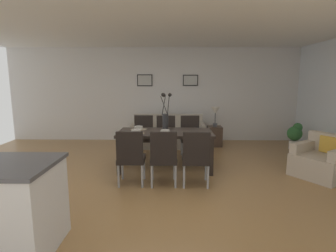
{
  "coord_description": "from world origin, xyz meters",
  "views": [
    {
      "loc": [
        0.1,
        -4.42,
        1.72
      ],
      "look_at": [
        0.01,
        0.73,
        0.83
      ],
      "focal_mm": 28.8,
      "sensor_mm": 36.0,
      "label": 1
    }
  ],
  "objects": [
    {
      "name": "potted_plant",
      "position": [
        3.16,
        2.2,
        0.37
      ],
      "size": [
        0.36,
        0.36,
        0.67
      ],
      "color": "silver",
      "rests_on": "ground"
    },
    {
      "name": "framed_picture_center",
      "position": [
        0.6,
        3.18,
        1.71
      ],
      "size": [
        0.42,
        0.03,
        0.3
      ],
      "color": "black"
    },
    {
      "name": "table_lamp",
      "position": [
        1.21,
        2.52,
        0.89
      ],
      "size": [
        0.22,
        0.22,
        0.51
      ],
      "color": "#4C4C51",
      "rests_on": "side_table"
    },
    {
      "name": "bowl_far_left",
      "position": [
        -0.04,
        0.46,
        0.78
      ],
      "size": [
        0.17,
        0.17,
        0.07
      ],
      "color": "#B2ADA3",
      "rests_on": "dining_table"
    },
    {
      "name": "placemat_near_right",
      "position": [
        -0.58,
        0.86,
        0.74
      ],
      "size": [
        0.32,
        0.32,
        0.01
      ],
      "primitive_type": "cylinder",
      "color": "#7F705B",
      "rests_on": "dining_table"
    },
    {
      "name": "dining_chair_near_right",
      "position": [
        -0.55,
        1.54,
        0.51
      ],
      "size": [
        0.45,
        0.45,
        0.92
      ],
      "color": "black",
      "rests_on": "ground"
    },
    {
      "name": "sofa",
      "position": [
        -0.01,
        2.53,
        0.28
      ],
      "size": [
        1.86,
        0.84,
        0.8
      ],
      "color": "#A89E8E",
      "rests_on": "ground"
    },
    {
      "name": "dining_table",
      "position": [
        -0.04,
        0.66,
        0.66
      ],
      "size": [
        1.8,
        0.89,
        0.74
      ],
      "color": "black",
      "rests_on": "ground"
    },
    {
      "name": "bowl_near_left",
      "position": [
        -0.58,
        0.46,
        0.78
      ],
      "size": [
        0.17,
        0.17,
        0.07
      ],
      "color": "#B2ADA3",
      "rests_on": "dining_table"
    },
    {
      "name": "back_wall_panel",
      "position": [
        0.0,
        3.25,
        1.3
      ],
      "size": [
        9.0,
        0.1,
        2.6
      ],
      "primitive_type": "cube",
      "color": "silver",
      "rests_on": "ground"
    },
    {
      "name": "dining_chair_mid_right",
      "position": [
        0.51,
        1.52,
        0.51
      ],
      "size": [
        0.46,
        0.46,
        0.92
      ],
      "color": "black",
      "rests_on": "ground"
    },
    {
      "name": "dining_chair_mid_left",
      "position": [
        0.48,
        -0.21,
        0.51
      ],
      "size": [
        0.45,
        0.45,
        0.92
      ],
      "color": "black",
      "rests_on": "ground"
    },
    {
      "name": "centerpiece_vase",
      "position": [
        -0.03,
        0.66,
        1.02
      ],
      "size": [
        0.21,
        0.23,
        0.73
      ],
      "color": "#232326",
      "rests_on": "dining_table"
    },
    {
      "name": "bowl_near_right",
      "position": [
        -0.58,
        0.86,
        0.78
      ],
      "size": [
        0.17,
        0.17,
        0.07
      ],
      "color": "#B2ADA3",
      "rests_on": "dining_table"
    },
    {
      "name": "ceiling_panel",
      "position": [
        0.0,
        0.4,
        2.64
      ],
      "size": [
        9.0,
        7.2,
        0.08
      ],
      "primitive_type": "cube",
      "color": "white"
    },
    {
      "name": "dining_chair_far_left",
      "position": [
        -0.04,
        -0.2,
        0.51
      ],
      "size": [
        0.46,
        0.46,
        0.92
      ],
      "color": "black",
      "rests_on": "ground"
    },
    {
      "name": "armchair",
      "position": [
        2.79,
        0.27,
        0.29
      ],
      "size": [
        1.11,
        1.11,
        0.75
      ],
      "color": "#B7A893",
      "rests_on": "ground"
    },
    {
      "name": "dining_chair_far_right",
      "position": [
        -0.05,
        1.5,
        0.51
      ],
      "size": [
        0.44,
        0.44,
        0.92
      ],
      "color": "black",
      "rests_on": "ground"
    },
    {
      "name": "side_table",
      "position": [
        1.21,
        2.52,
        0.26
      ],
      "size": [
        0.36,
        0.36,
        0.52
      ],
      "primitive_type": "cube",
      "color": "#3D2D23",
      "rests_on": "ground"
    },
    {
      "name": "placemat_near_left",
      "position": [
        -0.58,
        0.46,
        0.74
      ],
      "size": [
        0.32,
        0.32,
        0.01
      ],
      "primitive_type": "cylinder",
      "color": "#7F705B",
      "rests_on": "dining_table"
    },
    {
      "name": "dining_chair_near_left",
      "position": [
        -0.58,
        -0.19,
        0.51
      ],
      "size": [
        0.45,
        0.45,
        0.92
      ],
      "color": "black",
      "rests_on": "ground"
    },
    {
      "name": "ground_plane",
      "position": [
        0.0,
        0.0,
        0.0
      ],
      "size": [
        9.0,
        9.0,
        0.0
      ],
      "primitive_type": "plane",
      "color": "olive"
    },
    {
      "name": "placemat_far_left",
      "position": [
        -0.04,
        0.46,
        0.74
      ],
      "size": [
        0.32,
        0.32,
        0.01
      ],
      "primitive_type": "cylinder",
      "color": "#7F705B",
      "rests_on": "dining_table"
    },
    {
      "name": "framed_picture_left",
      "position": [
        -0.67,
        3.18,
        1.71
      ],
      "size": [
        0.43,
        0.03,
        0.33
      ],
      "color": "black"
    }
  ]
}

